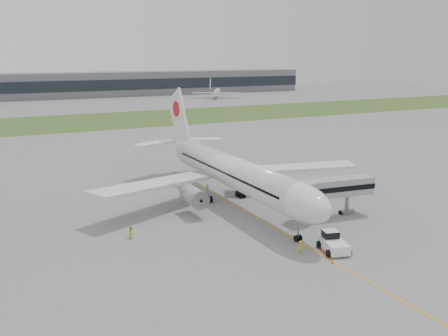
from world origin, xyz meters
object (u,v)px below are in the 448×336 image
airliner (230,170)px  ground_crew_near (300,248)px  pushback_tug (333,242)px  jet_bridge (330,189)px

airliner → ground_crew_near: airliner is taller
airliner → pushback_tug: airliner is taller
jet_bridge → ground_crew_near: bearing=-134.7°
pushback_tug → ground_crew_near: bearing=-174.5°
pushback_tug → airliner: bearing=109.8°
jet_bridge → ground_crew_near: jet_bridge is taller
jet_bridge → airliner: bearing=132.8°
airliner → pushback_tug: bearing=-85.0°
pushback_tug → jet_bridge: size_ratio=0.38×
ground_crew_near → airliner: bearing=-105.9°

